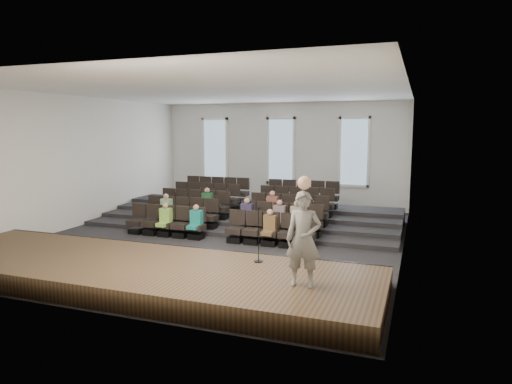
# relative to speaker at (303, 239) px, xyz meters

# --- Properties ---
(ground) EXTENTS (14.00, 14.00, 0.00)m
(ground) POSITION_rel_speaker_xyz_m (-4.21, 5.34, -1.49)
(ground) COLOR black
(ground) RESTS_ON ground
(ceiling) EXTENTS (12.00, 14.00, 0.02)m
(ceiling) POSITION_rel_speaker_xyz_m (-4.21, 5.34, 3.52)
(ceiling) COLOR white
(ceiling) RESTS_ON ground
(wall_back) EXTENTS (12.00, 0.04, 5.00)m
(wall_back) POSITION_rel_speaker_xyz_m (-4.21, 12.36, 1.01)
(wall_back) COLOR silver
(wall_back) RESTS_ON ground
(wall_front) EXTENTS (12.00, 0.04, 5.00)m
(wall_front) POSITION_rel_speaker_xyz_m (-4.21, -1.68, 1.01)
(wall_front) COLOR silver
(wall_front) RESTS_ON ground
(wall_left) EXTENTS (0.04, 14.00, 5.00)m
(wall_left) POSITION_rel_speaker_xyz_m (-10.23, 5.34, 1.01)
(wall_left) COLOR silver
(wall_left) RESTS_ON ground
(wall_right) EXTENTS (0.04, 14.00, 5.00)m
(wall_right) POSITION_rel_speaker_xyz_m (1.81, 5.34, 1.01)
(wall_right) COLOR silver
(wall_right) RESTS_ON ground
(stage) EXTENTS (11.80, 3.60, 0.50)m
(stage) POSITION_rel_speaker_xyz_m (-4.21, 0.24, -1.24)
(stage) COLOR #47341E
(stage) RESTS_ON ground
(stage_lip) EXTENTS (11.80, 0.06, 0.52)m
(stage_lip) POSITION_rel_speaker_xyz_m (-4.21, 2.01, -1.24)
(stage_lip) COLOR black
(stage_lip) RESTS_ON ground
(risers) EXTENTS (11.80, 4.80, 0.60)m
(risers) POSITION_rel_speaker_xyz_m (-4.21, 8.51, -1.29)
(risers) COLOR black
(risers) RESTS_ON ground
(seating_rows) EXTENTS (6.80, 4.70, 1.67)m
(seating_rows) POSITION_rel_speaker_xyz_m (-4.21, 6.88, -0.81)
(seating_rows) COLOR black
(seating_rows) RESTS_ON ground
(windows) EXTENTS (8.44, 0.10, 3.24)m
(windows) POSITION_rel_speaker_xyz_m (-4.21, 12.29, 1.21)
(windows) COLOR white
(windows) RESTS_ON wall_back
(audience) EXTENTS (5.45, 2.64, 1.10)m
(audience) POSITION_rel_speaker_xyz_m (-4.00, 5.68, -0.68)
(audience) COLOR #92D053
(audience) RESTS_ON seating_rows
(speaker) EXTENTS (0.78, 0.57, 1.98)m
(speaker) POSITION_rel_speaker_xyz_m (0.00, 0.00, 0.00)
(speaker) COLOR slate
(speaker) RESTS_ON stage
(mic_stand) EXTENTS (0.23, 0.23, 1.37)m
(mic_stand) POSITION_rel_speaker_xyz_m (-1.44, 1.32, -0.58)
(mic_stand) COLOR black
(mic_stand) RESTS_ON stage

